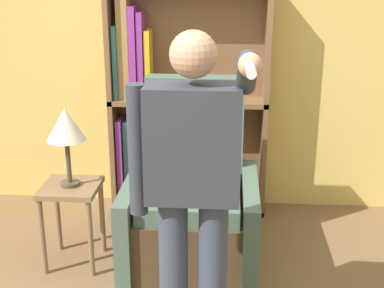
% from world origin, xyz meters
% --- Properties ---
extents(wall_back, '(8.00, 0.11, 2.80)m').
position_xyz_m(wall_back, '(0.01, 2.03, 1.40)').
color(wall_back, '#E0C160').
rests_on(wall_back, ground_plane).
extents(bookcase, '(1.27, 0.28, 1.88)m').
position_xyz_m(bookcase, '(-0.11, 1.87, 0.90)').
color(bookcase, brown).
rests_on(bookcase, ground_plane).
extents(armchair, '(0.88, 0.89, 1.26)m').
position_xyz_m(armchair, '(0.16, 1.00, 0.39)').
color(armchair, '#4C3823').
rests_on(armchair, ground_plane).
extents(person_standing, '(0.60, 0.78, 1.71)m').
position_xyz_m(person_standing, '(0.23, 0.09, 0.99)').
color(person_standing, '#384256').
rests_on(person_standing, ground_plane).
extents(side_table, '(0.38, 0.38, 0.58)m').
position_xyz_m(side_table, '(-0.66, 0.92, 0.46)').
color(side_table, '#846647').
rests_on(side_table, ground_plane).
extents(table_lamp, '(0.25, 0.25, 0.54)m').
position_xyz_m(table_lamp, '(-0.66, 0.92, 0.99)').
color(table_lamp, '#4C4233').
rests_on(table_lamp, side_table).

